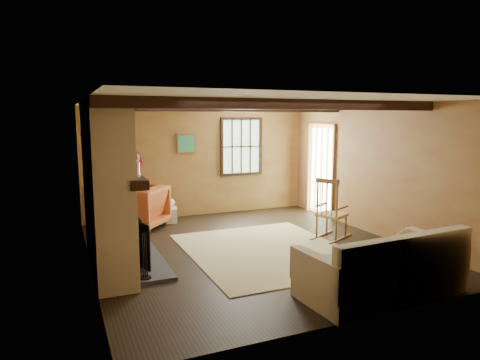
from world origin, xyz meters
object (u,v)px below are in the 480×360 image
fireplace (108,192)px  laundry_basket (165,215)px  rocking_chair (331,213)px  armchair (139,207)px  sofa (385,272)px

fireplace → laundry_basket: (1.34, 2.35, -0.95)m
fireplace → rocking_chair: bearing=0.1°
rocking_chair → armchair: rocking_chair is taller
fireplace → armchair: 2.32m
laundry_basket → armchair: armchair is taller
fireplace → armchair: fireplace is taller
sofa → armchair: bearing=112.9°
rocking_chair → armchair: (-3.02, 2.07, -0.04)m
armchair → laundry_basket: bearing=157.0°
laundry_basket → armchair: bearing=-153.8°
sofa → armchair: (-2.18, 4.41, 0.13)m
fireplace → armchair: bearing=69.5°
fireplace → rocking_chair: (3.80, 0.01, -0.64)m
sofa → armchair: 4.92m
rocking_chair → laundry_basket: rocking_chair is taller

